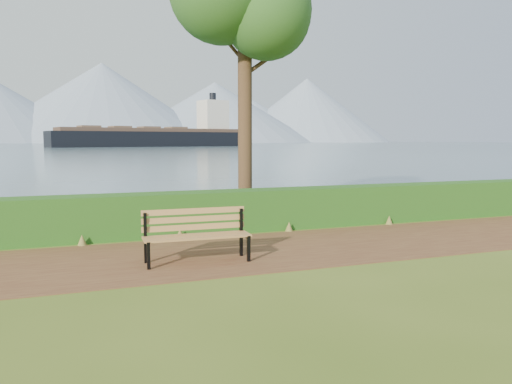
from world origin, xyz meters
name	(u,v)px	position (x,y,z in m)	size (l,w,h in m)	color
ground	(257,255)	(0.00, 0.00, 0.00)	(140.00, 140.00, 0.00)	#445D1A
path	(252,251)	(0.00, 0.30, 0.01)	(40.00, 3.40, 0.01)	#552D1D
hedge	(220,211)	(0.00, 2.60, 0.50)	(32.00, 0.85, 1.00)	#1A4112
water	(80,144)	(0.00, 260.00, 0.01)	(700.00, 510.00, 0.00)	#475D72
mountains	(63,106)	(-9.17, 406.05, 27.70)	(585.00, 190.00, 70.00)	#7D8EA7
bench	(196,231)	(-1.24, -0.13, 0.56)	(1.96, 0.63, 0.97)	black
cargo_ship	(162,137)	(24.32, 155.13, 3.00)	(66.85, 26.02, 20.12)	black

